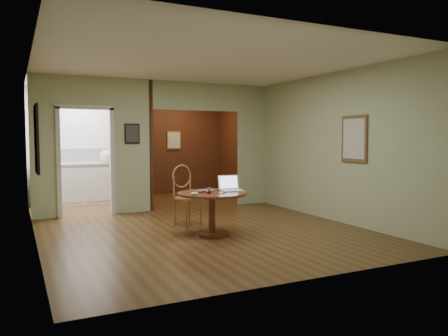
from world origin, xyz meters
name	(u,v)px	position (x,y,z in m)	size (l,w,h in m)	color
floor	(210,234)	(0.00, 0.00, 0.00)	(5.00, 5.00, 0.00)	#452B13
room_shell	(131,148)	(-0.47, 3.10, 1.29)	(5.20, 7.50, 5.00)	white
dining_table	(212,204)	(0.00, -0.10, 0.50)	(1.07, 1.07, 0.67)	brown
chair	(185,192)	(-0.08, 0.84, 0.58)	(0.55, 0.55, 1.05)	#A96A3C
open_laptop	(230,187)	(0.37, 0.00, 0.74)	(0.36, 0.32, 0.24)	white
closed_laptop	(208,191)	(-0.02, 0.00, 0.69)	(0.37, 0.24, 0.03)	#ADADB2
mouse	(194,194)	(-0.37, -0.29, 0.70)	(0.12, 0.06, 0.05)	white
wine_glass	(209,190)	(-0.09, -0.20, 0.72)	(0.09, 0.09, 0.10)	white
pen	(222,193)	(0.08, -0.31, 0.68)	(0.01, 0.01, 0.15)	navy
kitchen_cabinet	(82,183)	(-1.35, 4.20, 0.47)	(2.06, 0.60, 0.94)	silver
grocery_bag	(106,156)	(-0.80, 4.20, 1.08)	(0.29, 0.25, 0.29)	#C8BC92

